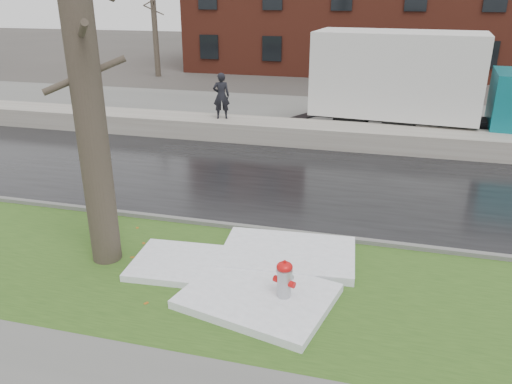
% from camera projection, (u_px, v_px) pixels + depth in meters
% --- Properties ---
extents(ground, '(120.00, 120.00, 0.00)m').
position_uv_depth(ground, '(230.00, 250.00, 11.07)').
color(ground, '#47423D').
rests_on(ground, ground).
extents(verge, '(60.00, 4.50, 0.04)m').
position_uv_depth(verge, '(211.00, 278.00, 9.94)').
color(verge, '#2A4918').
rests_on(verge, ground).
extents(road, '(60.00, 7.00, 0.03)m').
position_uv_depth(road, '(275.00, 180.00, 15.10)').
color(road, black).
rests_on(road, ground).
extents(parking_lot, '(60.00, 9.00, 0.03)m').
position_uv_depth(parking_lot, '(316.00, 117.00, 22.72)').
color(parking_lot, slate).
rests_on(parking_lot, ground).
extents(curb, '(60.00, 0.15, 0.14)m').
position_uv_depth(curb, '(242.00, 228.00, 11.94)').
color(curb, slate).
rests_on(curb, ground).
extents(snowbank, '(60.00, 1.60, 0.75)m').
position_uv_depth(snowbank, '(299.00, 133.00, 18.73)').
color(snowbank, '#A09D92').
rests_on(snowbank, ground).
extents(bg_tree_left, '(1.40, 1.62, 6.50)m').
position_uv_depth(bg_tree_left, '(155.00, 24.00, 32.38)').
color(bg_tree_left, brown).
rests_on(bg_tree_left, ground).
extents(bg_tree_center, '(1.40, 1.62, 6.50)m').
position_uv_depth(bg_tree_center, '(259.00, 22.00, 34.56)').
color(bg_tree_center, brown).
rests_on(bg_tree_center, ground).
extents(fire_hydrant, '(0.44, 0.42, 0.89)m').
position_uv_depth(fire_hydrant, '(284.00, 281.00, 8.93)').
color(fire_hydrant, '#A9ABB1').
rests_on(fire_hydrant, verge).
extents(tree, '(1.35, 1.55, 7.49)m').
position_uv_depth(tree, '(85.00, 79.00, 9.24)').
color(tree, brown).
rests_on(tree, verge).
extents(box_truck, '(11.97, 3.62, 3.96)m').
position_uv_depth(box_truck, '(430.00, 84.00, 18.79)').
color(box_truck, black).
rests_on(box_truck, ground).
extents(worker, '(0.74, 0.60, 1.75)m').
position_uv_depth(worker, '(221.00, 96.00, 19.01)').
color(worker, black).
rests_on(worker, snowbank).
extents(snow_patch_near, '(2.99, 2.54, 0.16)m').
position_uv_depth(snow_patch_near, '(258.00, 296.00, 9.18)').
color(snow_patch_near, white).
rests_on(snow_patch_near, verge).
extents(snow_patch_far, '(2.31, 1.75, 0.14)m').
position_uv_depth(snow_patch_far, '(187.00, 264.00, 10.29)').
color(snow_patch_far, white).
rests_on(snow_patch_far, verge).
extents(snow_patch_side, '(2.92, 2.00, 0.18)m').
position_uv_depth(snow_patch_side, '(288.00, 254.00, 10.62)').
color(snow_patch_side, white).
rests_on(snow_patch_side, verge).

